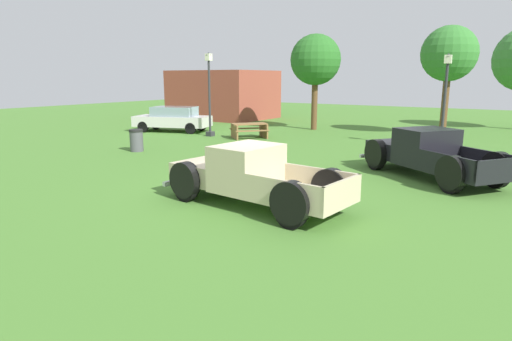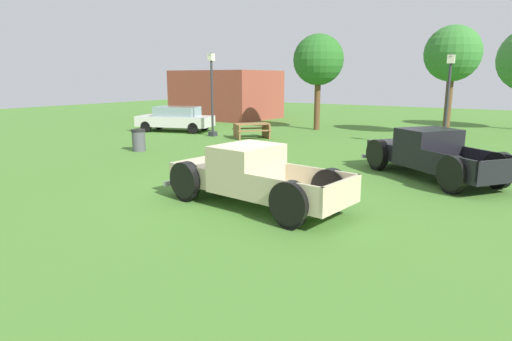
{
  "view_description": "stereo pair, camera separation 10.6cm",
  "coord_description": "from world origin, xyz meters",
  "px_view_note": "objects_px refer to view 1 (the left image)",
  "views": [
    {
      "loc": [
        6.35,
        -9.42,
        3.13
      ],
      "look_at": [
        0.68,
        -0.67,
        0.9
      ],
      "focal_mm": 30.53,
      "sensor_mm": 36.0,
      "label": 1
    },
    {
      "loc": [
        6.44,
        -9.36,
        3.13
      ],
      "look_at": [
        0.68,
        -0.67,
        0.9
      ],
      "focal_mm": 30.53,
      "sensor_mm": 36.0,
      "label": 2
    }
  ],
  "objects_px": {
    "lamp_post_far": "(445,100)",
    "pickup_truck_foreground": "(245,176)",
    "oak_tree_east": "(449,54)",
    "oak_tree_center": "(316,60)",
    "pickup_truck_behind_left": "(424,153)",
    "trash_can": "(136,140)",
    "lamp_post_near": "(209,93)",
    "picnic_table": "(249,129)",
    "sedan_distant_a": "(173,119)"
  },
  "relations": [
    {
      "from": "trash_can",
      "to": "lamp_post_near",
      "type": "bearing_deg",
      "value": 94.83
    },
    {
      "from": "lamp_post_near",
      "to": "trash_can",
      "type": "height_order",
      "value": "lamp_post_near"
    },
    {
      "from": "pickup_truck_foreground",
      "to": "trash_can",
      "type": "bearing_deg",
      "value": 154.49
    },
    {
      "from": "pickup_truck_behind_left",
      "to": "lamp_post_near",
      "type": "distance_m",
      "value": 12.71
    },
    {
      "from": "pickup_truck_foreground",
      "to": "lamp_post_near",
      "type": "bearing_deg",
      "value": 132.72
    },
    {
      "from": "lamp_post_near",
      "to": "oak_tree_east",
      "type": "xyz_separation_m",
      "value": [
        10.6,
        7.05,
        2.01
      ]
    },
    {
      "from": "pickup_truck_behind_left",
      "to": "oak_tree_east",
      "type": "distance_m",
      "value": 11.63
    },
    {
      "from": "pickup_truck_foreground",
      "to": "lamp_post_far",
      "type": "distance_m",
      "value": 12.32
    },
    {
      "from": "pickup_truck_foreground",
      "to": "picnic_table",
      "type": "bearing_deg",
      "value": 123.39
    },
    {
      "from": "sedan_distant_a",
      "to": "oak_tree_center",
      "type": "xyz_separation_m",
      "value": [
        6.54,
        5.47,
        3.37
      ]
    },
    {
      "from": "pickup_truck_foreground",
      "to": "oak_tree_east",
      "type": "bearing_deg",
      "value": 84.33
    },
    {
      "from": "pickup_truck_behind_left",
      "to": "picnic_table",
      "type": "relative_size",
      "value": 2.21
    },
    {
      "from": "trash_can",
      "to": "oak_tree_center",
      "type": "xyz_separation_m",
      "value": [
        2.92,
        11.54,
        3.66
      ]
    },
    {
      "from": "pickup_truck_behind_left",
      "to": "picnic_table",
      "type": "xyz_separation_m",
      "value": [
        -9.78,
        4.45,
        -0.24
      ]
    },
    {
      "from": "pickup_truck_behind_left",
      "to": "trash_can",
      "type": "height_order",
      "value": "pickup_truck_behind_left"
    },
    {
      "from": "sedan_distant_a",
      "to": "picnic_table",
      "type": "distance_m",
      "value": 5.36
    },
    {
      "from": "pickup_truck_foreground",
      "to": "oak_tree_center",
      "type": "distance_m",
      "value": 16.89
    },
    {
      "from": "lamp_post_near",
      "to": "picnic_table",
      "type": "relative_size",
      "value": 1.9
    },
    {
      "from": "lamp_post_near",
      "to": "lamp_post_far",
      "type": "distance_m",
      "value": 11.62
    },
    {
      "from": "lamp_post_far",
      "to": "pickup_truck_foreground",
      "type": "bearing_deg",
      "value": -101.58
    },
    {
      "from": "picnic_table",
      "to": "oak_tree_east",
      "type": "xyz_separation_m",
      "value": [
        8.4,
        6.52,
        3.84
      ]
    },
    {
      "from": "oak_tree_east",
      "to": "oak_tree_center",
      "type": "bearing_deg",
      "value": -170.91
    },
    {
      "from": "trash_can",
      "to": "oak_tree_east",
      "type": "distance_m",
      "value": 16.69
    },
    {
      "from": "pickup_truck_foreground",
      "to": "trash_can",
      "type": "xyz_separation_m",
      "value": [
        -8.46,
        4.04,
        -0.24
      ]
    },
    {
      "from": "lamp_post_far",
      "to": "trash_can",
      "type": "height_order",
      "value": "lamp_post_far"
    },
    {
      "from": "sedan_distant_a",
      "to": "lamp_post_near",
      "type": "distance_m",
      "value": 3.53
    },
    {
      "from": "trash_can",
      "to": "pickup_truck_behind_left",
      "type": "bearing_deg",
      "value": 8.52
    },
    {
      "from": "oak_tree_center",
      "to": "pickup_truck_behind_left",
      "type": "bearing_deg",
      "value": -48.8
    },
    {
      "from": "lamp_post_far",
      "to": "picnic_table",
      "type": "distance_m",
      "value": 9.51
    },
    {
      "from": "lamp_post_near",
      "to": "lamp_post_far",
      "type": "relative_size",
      "value": 1.07
    },
    {
      "from": "oak_tree_east",
      "to": "oak_tree_center",
      "type": "relative_size",
      "value": 1.03
    },
    {
      "from": "pickup_truck_foreground",
      "to": "pickup_truck_behind_left",
      "type": "height_order",
      "value": "pickup_truck_behind_left"
    },
    {
      "from": "trash_can",
      "to": "oak_tree_center",
      "type": "relative_size",
      "value": 0.17
    },
    {
      "from": "pickup_truck_behind_left",
      "to": "lamp_post_near",
      "type": "relative_size",
      "value": 1.16
    },
    {
      "from": "picnic_table",
      "to": "oak_tree_east",
      "type": "height_order",
      "value": "oak_tree_east"
    },
    {
      "from": "sedan_distant_a",
      "to": "oak_tree_center",
      "type": "distance_m",
      "value": 9.17
    },
    {
      "from": "sedan_distant_a",
      "to": "picnic_table",
      "type": "bearing_deg",
      "value": 1.08
    },
    {
      "from": "picnic_table",
      "to": "oak_tree_east",
      "type": "distance_m",
      "value": 11.3
    },
    {
      "from": "pickup_truck_behind_left",
      "to": "lamp_post_near",
      "type": "height_order",
      "value": "lamp_post_near"
    },
    {
      "from": "sedan_distant_a",
      "to": "oak_tree_center",
      "type": "relative_size",
      "value": 0.83
    },
    {
      "from": "pickup_truck_foreground",
      "to": "lamp_post_far",
      "type": "xyz_separation_m",
      "value": [
        2.45,
        11.98,
        1.46
      ]
    },
    {
      "from": "pickup_truck_foreground",
      "to": "lamp_post_near",
      "type": "height_order",
      "value": "lamp_post_near"
    },
    {
      "from": "pickup_truck_foreground",
      "to": "pickup_truck_behind_left",
      "type": "bearing_deg",
      "value": 62.12
    },
    {
      "from": "lamp_post_near",
      "to": "oak_tree_center",
      "type": "distance_m",
      "value": 7.05
    },
    {
      "from": "sedan_distant_a",
      "to": "lamp_post_far",
      "type": "relative_size",
      "value": 1.14
    },
    {
      "from": "lamp_post_far",
      "to": "oak_tree_east",
      "type": "xyz_separation_m",
      "value": [
        -0.79,
        4.76,
        2.15
      ]
    },
    {
      "from": "pickup_truck_behind_left",
      "to": "lamp_post_far",
      "type": "relative_size",
      "value": 1.23
    },
    {
      "from": "oak_tree_center",
      "to": "pickup_truck_foreground",
      "type": "bearing_deg",
      "value": -70.41
    },
    {
      "from": "lamp_post_far",
      "to": "oak_tree_east",
      "type": "distance_m",
      "value": 5.28
    },
    {
      "from": "picnic_table",
      "to": "trash_can",
      "type": "distance_m",
      "value": 6.42
    }
  ]
}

